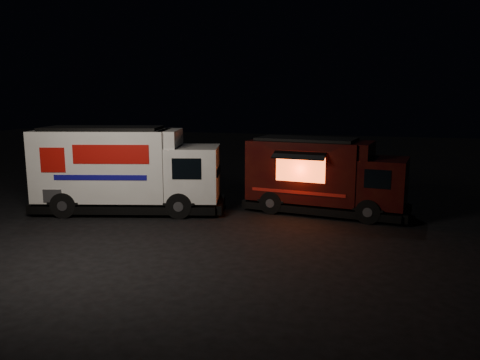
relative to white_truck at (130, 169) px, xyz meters
name	(u,v)px	position (x,y,z in m)	size (l,w,h in m)	color
ground	(171,231)	(2.55, -2.01, -1.56)	(80.00, 80.00, 0.00)	black
white_truck	(130,169)	(0.00, 0.00, 0.00)	(6.88, 2.35, 3.12)	white
red_truck	(326,176)	(6.96, 1.80, -0.20)	(5.85, 2.15, 2.72)	#330F09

